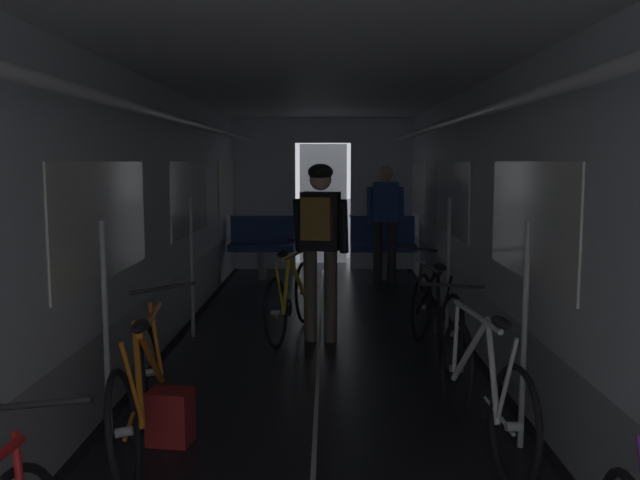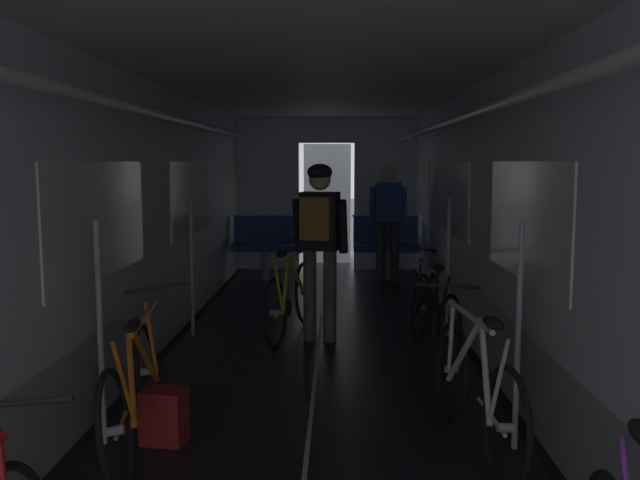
{
  "view_description": "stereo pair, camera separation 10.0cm",
  "coord_description": "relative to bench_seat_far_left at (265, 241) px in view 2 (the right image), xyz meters",
  "views": [
    {
      "loc": [
        0.08,
        -1.89,
        1.75
      ],
      "look_at": [
        0.0,
        5.01,
        0.95
      ],
      "focal_mm": 37.82,
      "sensor_mm": 36.0,
      "label": 1
    },
    {
      "loc": [
        0.18,
        -1.89,
        1.75
      ],
      "look_at": [
        0.0,
        5.01,
        0.95
      ],
      "focal_mm": 37.82,
      "sensor_mm": 36.0,
      "label": 2
    }
  ],
  "objects": [
    {
      "name": "person_standing_near_bench",
      "position": [
        1.8,
        -0.38,
        0.41
      ],
      "size": [
        0.53,
        0.23,
        1.69
      ],
      "color": "#2D2D33",
      "rests_on": "ground"
    },
    {
      "name": "bench_seat_far_right",
      "position": [
        1.8,
        0.0,
        0.0
      ],
      "size": [
        0.98,
        0.51,
        0.95
      ],
      "color": "gray",
      "rests_on": "ground"
    },
    {
      "name": "bicycle_black",
      "position": [
        1.94,
        -4.0,
        -0.19
      ],
      "size": [
        0.48,
        1.69,
        0.95
      ],
      "color": "black",
      "rests_on": "ground"
    },
    {
      "name": "backpack_on_floor",
      "position": [
        0.0,
        -5.94,
        -0.4
      ],
      "size": [
        0.29,
        0.23,
        0.34
      ],
      "primitive_type": "cube",
      "rotation": [
        0.0,
        0.0,
        -0.14
      ],
      "color": "maroon",
      "rests_on": "ground"
    },
    {
      "name": "person_cyclist_aisle",
      "position": [
        0.91,
        -3.54,
        0.5
      ],
      "size": [
        0.56,
        0.44,
        1.73
      ],
      "color": "brown",
      "rests_on": "ground"
    },
    {
      "name": "train_car_shell",
      "position": [
        0.9,
        -4.47,
        1.13
      ],
      "size": [
        3.14,
        12.34,
        2.57
      ],
      "color": "black",
      "rests_on": "ground"
    },
    {
      "name": "bench_seat_far_left",
      "position": [
        0.0,
        0.0,
        0.0
      ],
      "size": [
        0.98,
        0.51,
        0.95
      ],
      "color": "gray",
      "rests_on": "ground"
    },
    {
      "name": "bicycle_yellow_in_aisle",
      "position": [
        0.61,
        -3.28,
        -0.18
      ],
      "size": [
        0.59,
        1.66,
        0.94
      ],
      "color": "black",
      "rests_on": "ground"
    },
    {
      "name": "bicycle_white",
      "position": [
        1.92,
        -5.98,
        -0.18
      ],
      "size": [
        0.46,
        1.69,
        0.95
      ],
      "color": "black",
      "rests_on": "ground"
    },
    {
      "name": "bicycle_orange",
      "position": [
        -0.14,
        -6.07,
        -0.19
      ],
      "size": [
        0.44,
        1.69,
        0.96
      ],
      "color": "black",
      "rests_on": "ground"
    }
  ]
}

